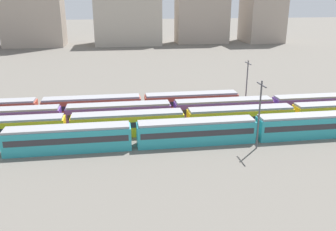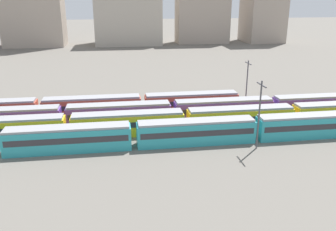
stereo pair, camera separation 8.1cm
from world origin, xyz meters
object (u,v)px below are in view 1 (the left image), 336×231
(catenary_pole_0, at_px, (259,112))
(catenary_pole_1, at_px, (247,80))
(train_track_1, at_px, (185,121))
(train_track_2, at_px, (223,109))
(train_track_0, at_px, (134,135))
(train_track_3, at_px, (92,106))

(catenary_pole_0, bearing_deg, catenary_pole_1, 73.97)
(train_track_1, bearing_deg, train_track_2, 32.68)
(train_track_1, distance_m, catenary_pole_0, 12.98)
(train_track_0, xyz_separation_m, train_track_1, (8.81, 5.20, 0.00))
(train_track_0, relative_size, train_track_3, 1.34)
(train_track_3, distance_m, catenary_pole_1, 31.27)
(train_track_2, relative_size, catenary_pole_1, 10.11)
(train_track_2, height_order, catenary_pole_0, catenary_pole_0)
(train_track_2, bearing_deg, catenary_pole_1, 48.00)
(catenary_pole_1, bearing_deg, catenary_pole_0, -106.03)
(train_track_1, height_order, catenary_pole_1, catenary_pole_1)
(train_track_2, relative_size, train_track_3, 1.68)
(train_track_3, height_order, catenary_pole_0, catenary_pole_0)
(train_track_1, distance_m, train_track_2, 9.63)
(train_track_3, bearing_deg, catenary_pole_0, -37.30)
(train_track_0, xyz_separation_m, train_track_2, (16.91, 10.40, 0.00))
(train_track_3, bearing_deg, train_track_1, -33.59)
(train_track_2, height_order, catenary_pole_1, catenary_pole_1)
(train_track_0, height_order, train_track_2, same)
(train_track_2, relative_size, catenary_pole_0, 9.12)
(train_track_0, relative_size, catenary_pole_0, 7.27)
(train_track_1, xyz_separation_m, catenary_pole_1, (15.31, 13.20, 3.26))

